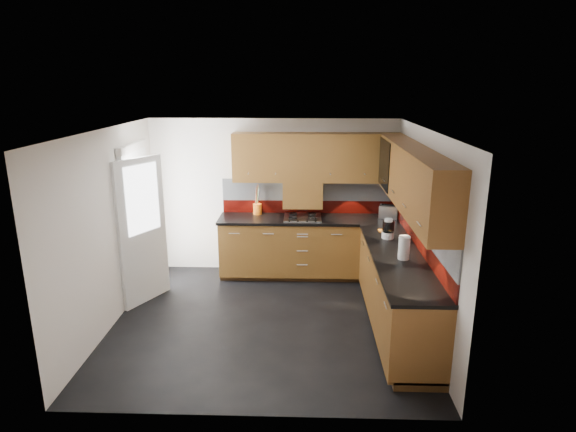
{
  "coord_description": "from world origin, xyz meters",
  "views": [
    {
      "loc": [
        0.46,
        -5.5,
        2.93
      ],
      "look_at": [
        0.26,
        0.65,
        1.21
      ],
      "focal_mm": 30.0,
      "sensor_mm": 36.0,
      "label": 1
    }
  ],
  "objects_px": {
    "toaster": "(389,212)",
    "utensil_pot": "(257,208)",
    "food_processor": "(388,229)",
    "gas_hob": "(303,217)"
  },
  "relations": [
    {
      "from": "gas_hob",
      "to": "toaster",
      "type": "distance_m",
      "value": 1.3
    },
    {
      "from": "utensil_pot",
      "to": "toaster",
      "type": "xyz_separation_m",
      "value": [
        2.0,
        -0.14,
        -0.01
      ]
    },
    {
      "from": "gas_hob",
      "to": "toaster",
      "type": "xyz_separation_m",
      "value": [
        1.3,
        0.08,
        0.08
      ]
    },
    {
      "from": "gas_hob",
      "to": "toaster",
      "type": "relative_size",
      "value": 1.78
    },
    {
      "from": "food_processor",
      "to": "utensil_pot",
      "type": "bearing_deg",
      "value": 148.27
    },
    {
      "from": "toaster",
      "to": "food_processor",
      "type": "bearing_deg",
      "value": -100.02
    },
    {
      "from": "utensil_pot",
      "to": "toaster",
      "type": "distance_m",
      "value": 2.01
    },
    {
      "from": "gas_hob",
      "to": "food_processor",
      "type": "distance_m",
      "value": 1.45
    },
    {
      "from": "toaster",
      "to": "utensil_pot",
      "type": "bearing_deg",
      "value": 175.89
    },
    {
      "from": "gas_hob",
      "to": "utensil_pot",
      "type": "relative_size",
      "value": 1.18
    }
  ]
}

